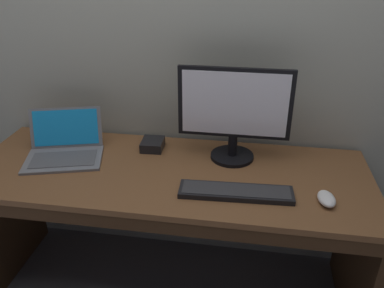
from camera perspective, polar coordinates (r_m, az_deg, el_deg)
The scene contains 7 objects.
ground_plane at distance 2.21m, azimuth -3.03°, elevation -20.02°, with size 14.00×14.00×0.00m, color #4C4C51.
desk at distance 1.85m, azimuth -3.50°, elevation -9.10°, with size 1.80×0.66×0.72m.
laptop_space_gray at distance 1.95m, azimuth -18.14°, elevation -0.45°, with size 0.41×0.38×0.20m.
external_monitor at distance 1.75m, azimuth 6.19°, elevation 4.43°, with size 0.50×0.20×0.44m.
wired_keyboard at distance 1.59m, azimuth 6.43°, elevation -6.99°, with size 0.46×0.14×0.02m.
computer_mouse at distance 1.62m, azimuth 19.08°, elevation -7.58°, with size 0.07×0.11×0.04m, color white.
external_drive_box at distance 1.93m, azimuth -5.79°, elevation -0.06°, with size 0.10×0.12×0.05m, color black.
Camera 1 is at (0.35, -1.47, 1.62)m, focal length 36.46 mm.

